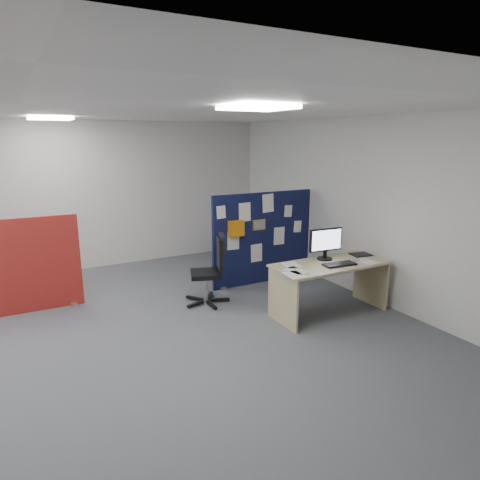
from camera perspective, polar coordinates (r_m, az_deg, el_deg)
name	(u,v)px	position (r m, az deg, el deg)	size (l,w,h in m)	color
floor	(48,366)	(5.22, -24.23, -15.05)	(9.00, 9.00, 0.00)	#505358
ceiling	(17,103)	(4.65, -27.54, 15.86)	(9.00, 7.00, 0.02)	white
wall_back	(21,200)	(8.20, -27.21, 4.72)	(9.00, 0.02, 2.70)	silver
wall_right	(366,209)	(6.66, 16.49, 3.95)	(0.02, 7.00, 2.70)	silver
ceiling_lights	(50,111)	(5.33, -24.02, 15.39)	(4.10, 4.10, 0.04)	white
navy_divider	(262,238)	(7.12, 2.95, 0.28)	(1.85, 0.30, 1.52)	black
main_desk	(328,275)	(6.03, 11.65, -4.55)	(1.61, 0.71, 0.73)	tan
monitor_main	(326,242)	(6.04, 11.33, -0.31)	(0.51, 0.21, 0.44)	black
keyboard	(339,264)	(5.87, 13.12, -3.17)	(0.45, 0.18, 0.03)	black
mouse	(356,260)	(6.12, 15.18, -2.59)	(0.10, 0.06, 0.03)	#AAAAB0
paper_tray	(361,255)	(6.45, 15.80, -1.87)	(0.28, 0.22, 0.01)	black
red_divider	(11,269)	(6.59, -28.18, -3.38)	(1.79, 0.30, 1.34)	maroon
office_chair	(213,265)	(6.25, -3.66, -3.39)	(0.68, 0.65, 1.02)	black
desk_papers	(313,268)	(5.69, 9.71, -3.65)	(1.48, 0.69, 0.00)	white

